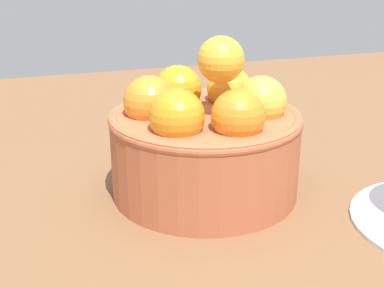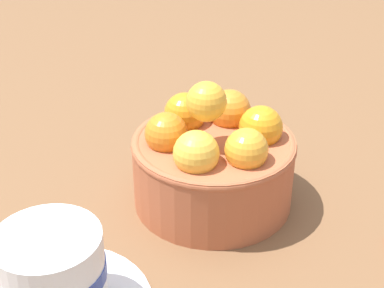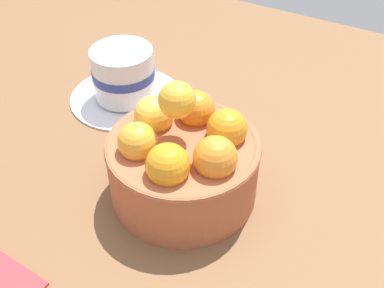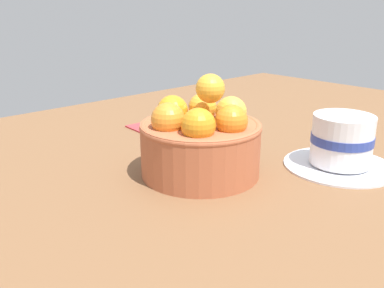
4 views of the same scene
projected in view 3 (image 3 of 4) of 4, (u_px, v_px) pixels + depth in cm
name	position (u px, v px, depth cm)	size (l,w,h in cm)	color
ground_plane	(184.00, 205.00, 56.09)	(155.65, 99.55, 4.57)	brown
terracotta_bowl	(183.00, 159.00, 51.39)	(16.45, 16.45, 13.88)	#AD5938
coffee_cup	(124.00, 78.00, 66.44)	(15.74, 15.74, 7.70)	silver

